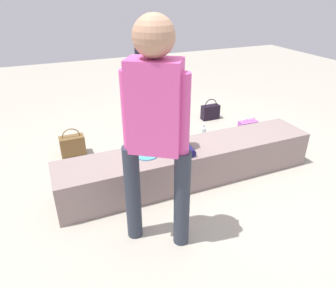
# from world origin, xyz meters

# --- Properties ---
(ground_plane) EXTENTS (12.00, 12.00, 0.00)m
(ground_plane) POSITION_xyz_m (0.00, 0.00, 0.00)
(ground_plane) COLOR #A9A393
(concrete_ledge) EXTENTS (2.57, 0.47, 0.37)m
(concrete_ledge) POSITION_xyz_m (0.00, 0.00, 0.18)
(concrete_ledge) COLOR gray
(concrete_ledge) RESTS_ON ground_plane
(child_seated) EXTENTS (0.28, 0.32, 0.48)m
(child_seated) POSITION_xyz_m (-0.13, 0.01, 0.58)
(child_seated) COLOR #1B1851
(child_seated) RESTS_ON concrete_ledge
(adult_standing) EXTENTS (0.42, 0.35, 1.63)m
(adult_standing) POSITION_xyz_m (-0.59, -0.64, 0.98)
(adult_standing) COLOR #2B3240
(adult_standing) RESTS_ON ground_plane
(cake_plate) EXTENTS (0.22, 0.22, 0.07)m
(cake_plate) POSITION_xyz_m (-0.44, 0.02, 0.39)
(cake_plate) COLOR #4CA5D8
(cake_plate) RESTS_ON concrete_ledge
(gift_bag) EXTENTS (0.23, 0.11, 0.33)m
(gift_bag) POSITION_xyz_m (1.02, 0.46, 0.14)
(gift_bag) COLOR #B259BF
(gift_bag) RESTS_ON ground_plane
(railing_post) EXTENTS (0.36, 0.36, 1.32)m
(railing_post) POSITION_xyz_m (-0.07, 1.26, 0.51)
(railing_post) COLOR black
(railing_post) RESTS_ON ground_plane
(water_bottle_near_gift) EXTENTS (0.06, 0.06, 0.20)m
(water_bottle_near_gift) POSITION_xyz_m (-0.01, 0.46, 0.09)
(water_bottle_near_gift) COLOR silver
(water_bottle_near_gift) RESTS_ON ground_plane
(water_bottle_far_side) EXTENTS (0.07, 0.07, 0.23)m
(water_bottle_far_side) POSITION_xyz_m (0.54, 0.70, 0.10)
(water_bottle_far_side) COLOR silver
(water_bottle_far_side) RESTS_ON ground_plane
(party_cup_red) EXTENTS (0.08, 0.08, 0.10)m
(party_cup_red) POSITION_xyz_m (-1.09, 0.59, 0.05)
(party_cup_red) COLOR red
(party_cup_red) RESTS_ON ground_plane
(handbag_black_leather) EXTENTS (0.26, 0.11, 0.31)m
(handbag_black_leather) POSITION_xyz_m (0.98, 1.29, 0.11)
(handbag_black_leather) COLOR black
(handbag_black_leather) RESTS_ON ground_plane
(handbag_brown_canvas) EXTENTS (0.27, 0.14, 0.33)m
(handbag_brown_canvas) POSITION_xyz_m (-1.01, 0.98, 0.12)
(handbag_brown_canvas) COLOR brown
(handbag_brown_canvas) RESTS_ON ground_plane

